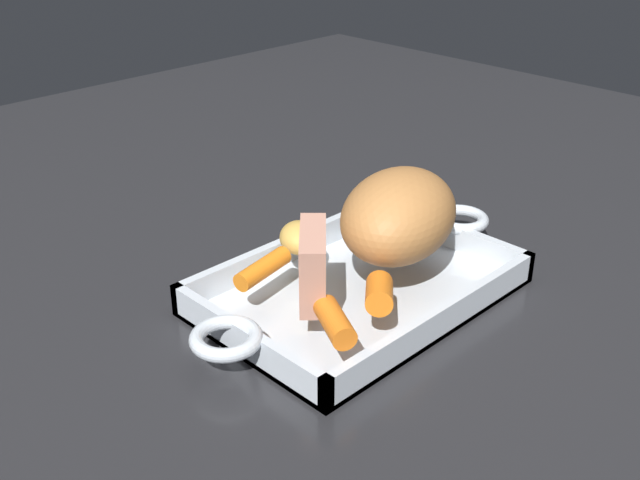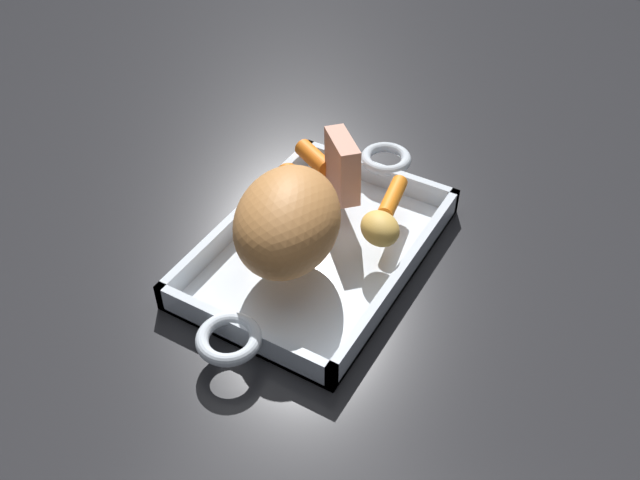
% 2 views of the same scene
% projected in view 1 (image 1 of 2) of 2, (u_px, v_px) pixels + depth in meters
% --- Properties ---
extents(ground_plane, '(1.66, 1.66, 0.00)m').
position_uv_depth(ground_plane, '(359.00, 297.00, 0.71)').
color(ground_plane, '#232326').
extents(roasting_dish, '(0.37, 0.20, 0.03)m').
position_uv_depth(roasting_dish, '(359.00, 288.00, 0.71)').
color(roasting_dish, silver).
rests_on(roasting_dish, ground_plane).
extents(pork_roast, '(0.17, 0.14, 0.08)m').
position_uv_depth(pork_roast, '(399.00, 215.00, 0.70)').
color(pork_roast, '#B6773E').
rests_on(pork_roast, roasting_dish).
extents(roast_slice_thin, '(0.06, 0.06, 0.07)m').
position_uv_depth(roast_slice_thin, '(313.00, 266.00, 0.63)').
color(roast_slice_thin, tan).
rests_on(roast_slice_thin, roasting_dish).
extents(baby_carrot_southwest, '(0.04, 0.06, 0.02)m').
position_uv_depth(baby_carrot_southwest, '(335.00, 322.00, 0.59)').
color(baby_carrot_southwest, orange).
rests_on(baby_carrot_southwest, roasting_dish).
extents(baby_carrot_northwest, '(0.05, 0.05, 0.03)m').
position_uv_depth(baby_carrot_northwest, '(379.00, 293.00, 0.63)').
color(baby_carrot_northwest, orange).
rests_on(baby_carrot_northwest, roasting_dish).
extents(baby_carrot_long, '(0.06, 0.03, 0.02)m').
position_uv_depth(baby_carrot_long, '(263.00, 269.00, 0.67)').
color(baby_carrot_long, orange).
rests_on(baby_carrot_long, roasting_dish).
extents(potato_golden_large, '(0.06, 0.06, 0.03)m').
position_uv_depth(potato_golden_large, '(299.00, 237.00, 0.71)').
color(potato_golden_large, gold).
rests_on(potato_golden_large, roasting_dish).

